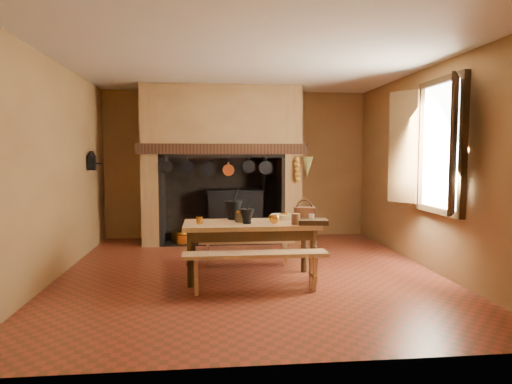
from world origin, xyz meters
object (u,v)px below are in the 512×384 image
Objects in this scene: bench_front at (255,263)px; mixing_bowl at (283,217)px; work_table at (251,231)px; coffee_grinder at (240,216)px; iron_range at (236,214)px; wicker_basket at (304,212)px.

mixing_bowl is (0.44, 0.77, 0.42)m from bench_front.
coffee_grinder is (-0.13, 0.06, 0.19)m from work_table.
iron_range reaches higher than work_table.
mixing_bowl reaches higher than work_table.
work_table is 5.80× the size of mixing_bowl.
coffee_grinder is at bearing 101.66° from bench_front.
iron_range reaches higher than coffee_grinder.
mixing_bowl is 0.95× the size of wicker_basket.
mixing_bowl is at bearing 60.20° from bench_front.
bench_front is at bearing -90.00° from work_table.
work_table is 1.02× the size of bench_front.
mixing_bowl is at bearing -160.53° from wicker_basket.
coffee_grinder is at bearing -166.77° from mixing_bowl.
wicker_basket is at bearing 47.84° from bench_front.
coffee_grinder is at bearing -92.15° from iron_range.
coffee_grinder reaches higher than bench_front.
wicker_basket is (0.75, 0.25, 0.20)m from work_table.
wicker_basket reaches higher than mixing_bowl.
mixing_bowl is at bearing -79.72° from iron_range.
work_table is 0.81m from wicker_basket.
wicker_basket is at bearing -73.02° from iron_range.
wicker_basket is (0.77, -2.54, 0.34)m from iron_range.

